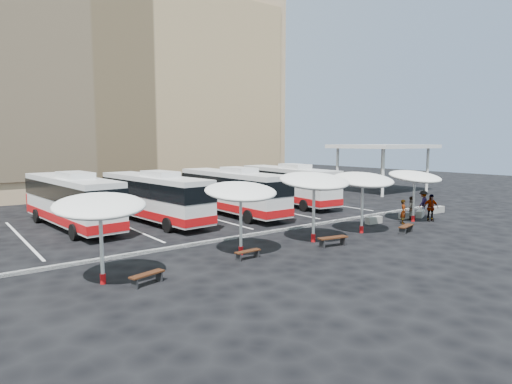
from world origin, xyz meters
TOP-DOWN VIEW (x-y plane):
  - ground at (0.00, 0.00)m, footprint 120.00×120.00m
  - sandstone_building at (0.00, 31.87)m, footprint 42.00×18.25m
  - service_canopy at (24.00, 10.00)m, footprint 10.00×8.00m
  - curb_divider at (0.00, 0.50)m, footprint 34.00×0.25m
  - bay_lines at (0.00, 8.00)m, footprint 24.15×12.00m
  - bus_0 at (-8.88, 9.46)m, footprint 3.36×11.57m
  - bus_1 at (-3.87, 8.13)m, footprint 3.40×11.33m
  - bus_2 at (2.08, 7.43)m, footprint 2.70×11.41m
  - bus_3 at (8.95, 8.78)m, footprint 3.40×11.51m
  - sunshade_0 at (-10.87, -2.81)m, footprint 4.19×4.22m
  - sunshade_1 at (-4.13, -2.50)m, footprint 4.25×4.29m
  - sunshade_2 at (0.59, -2.72)m, footprint 4.72×4.75m
  - sunshade_3 at (4.58, -2.81)m, footprint 4.75×4.78m
  - sunshade_4 at (10.39, -2.58)m, footprint 4.08×4.11m
  - wood_bench_0 at (-9.55, -3.92)m, footprint 1.50×0.74m
  - wood_bench_1 at (-4.34, -3.35)m, footprint 1.33×0.39m
  - wood_bench_2 at (0.64, -4.10)m, footprint 1.72×0.76m
  - wood_bench_3 at (6.65, -4.49)m, footprint 1.57×0.75m
  - conc_bench_0 at (7.60, -1.40)m, footprint 1.28×0.52m
  - conc_bench_1 at (11.08, -1.61)m, footprint 1.17×0.67m
  - conc_bench_2 at (12.40, -1.87)m, footprint 1.35×0.88m
  - conc_bench_3 at (15.17, -1.59)m, footprint 1.35×0.56m
  - passenger_0 at (9.06, -2.68)m, footprint 0.72×0.65m
  - passenger_1 at (10.96, -2.03)m, footprint 1.00×0.94m
  - passenger_2 at (11.48, -3.19)m, footprint 1.17×1.00m
  - passenger_3 at (13.74, -1.25)m, footprint 1.28×0.89m

SIDE VIEW (x-z plane):
  - ground at x=0.00m, z-range 0.00..0.00m
  - bay_lines at x=0.00m, z-range 0.00..0.01m
  - curb_divider at x=0.00m, z-range 0.00..0.15m
  - conc_bench_1 at x=11.08m, z-range 0.00..0.42m
  - conc_bench_0 at x=7.60m, z-range 0.00..0.47m
  - conc_bench_2 at x=12.40m, z-range 0.00..0.48m
  - conc_bench_3 at x=15.17m, z-range 0.00..0.49m
  - wood_bench_1 at x=-4.34m, z-range 0.11..0.51m
  - wood_bench_0 at x=-9.55m, z-range 0.12..0.56m
  - wood_bench_3 at x=6.65m, z-range 0.12..0.59m
  - wood_bench_2 at x=0.64m, z-range 0.14..0.65m
  - passenger_1 at x=10.96m, z-range 0.00..1.64m
  - passenger_0 at x=9.06m, z-range 0.00..1.65m
  - passenger_3 at x=13.74m, z-range 0.00..1.81m
  - passenger_2 at x=11.48m, z-range 0.00..1.88m
  - bus_1 at x=-3.87m, z-range 0.04..3.58m
  - bus_3 at x=8.95m, z-range 0.04..3.64m
  - bus_2 at x=2.08m, z-range 0.04..3.66m
  - bus_0 at x=-8.88m, z-range 0.04..3.66m
  - sunshade_0 at x=-10.87m, z-range 1.25..4.84m
  - sunshade_1 at x=-4.13m, z-range 1.27..4.90m
  - sunshade_4 at x=10.39m, z-range 1.27..4.91m
  - sunshade_3 at x=4.58m, z-range 1.32..5.09m
  - sunshade_2 at x=0.59m, z-range 1.38..5.32m
  - service_canopy at x=24.00m, z-range 2.27..7.47m
  - sandstone_building at x=0.00m, z-range -2.17..27.43m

